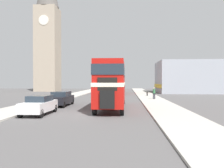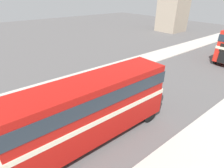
{
  "view_description": "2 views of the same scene",
  "coord_description": "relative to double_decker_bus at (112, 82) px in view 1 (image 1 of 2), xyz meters",
  "views": [
    {
      "loc": [
        3.12,
        -17.04,
        2.63
      ],
      "look_at": [
        1.72,
        4.03,
        2.36
      ],
      "focal_mm": 35.0,
      "sensor_mm": 36.0,
      "label": 1
    },
    {
      "loc": [
        9.34,
        -0.44,
        8.7
      ],
      "look_at": [
        0.0,
        6.83,
        2.47
      ],
      "focal_mm": 28.0,
      "sensor_mm": 36.0,
      "label": 2
    }
  ],
  "objects": [
    {
      "name": "car_parked_mid",
      "position": [
        -5.57,
        1.77,
        -1.8
      ],
      "size": [
        1.8,
        4.42,
        1.52
      ],
      "color": "black",
      "rests_on": "ground_plane"
    },
    {
      "name": "ground_plane",
      "position": [
        -1.72,
        -4.01,
        -2.59
      ],
      "size": [
        120.0,
        120.0,
        0.0
      ],
      "primitive_type": "plane",
      "color": "#565454"
    },
    {
      "name": "pedestrian_walking",
      "position": [
        5.29,
        9.98,
        -1.54
      ],
      "size": [
        0.33,
        0.33,
        1.65
      ],
      "color": "#282833",
      "rests_on": "sidewalk_right"
    },
    {
      "name": "bus_distant",
      "position": [
        -0.42,
        24.86,
        0.09
      ],
      "size": [
        2.51,
        10.4,
        4.5
      ],
      "color": "red",
      "rests_on": "ground_plane"
    },
    {
      "name": "shop_building_block",
      "position": [
        18.89,
        29.57,
        0.96
      ],
      "size": [
        20.7,
        11.28,
        7.1
      ],
      "color": "#999EA8",
      "rests_on": "ground_plane"
    },
    {
      "name": "car_parked_near",
      "position": [
        -5.46,
        -4.31,
        -1.82
      ],
      "size": [
        1.7,
        3.99,
        1.5
      ],
      "color": "white",
      "rests_on": "ground_plane"
    },
    {
      "name": "sidewalk_right",
      "position": [
        5.03,
        -4.01,
        -2.53
      ],
      "size": [
        3.5,
        120.0,
        0.12
      ],
      "color": "#B7B2A8",
      "rests_on": "ground_plane"
    },
    {
      "name": "bicycle_on_pavement",
      "position": [
        4.96,
        16.78,
        -2.11
      ],
      "size": [
        0.05,
        1.76,
        0.78
      ],
      "color": "black",
      "rests_on": "sidewalk_right"
    },
    {
      "name": "church_tower",
      "position": [
        -19.26,
        35.11,
        15.09
      ],
      "size": [
        5.85,
        5.85,
        34.57
      ],
      "color": "tan",
      "rests_on": "ground_plane"
    },
    {
      "name": "sidewalk_left",
      "position": [
        -8.47,
        -4.01,
        -2.53
      ],
      "size": [
        3.5,
        120.0,
        0.12
      ],
      "color": "#B7B2A8",
      "rests_on": "ground_plane"
    },
    {
      "name": "double_decker_bus",
      "position": [
        0.0,
        0.0,
        0.0
      ],
      "size": [
        2.44,
        10.6,
        4.34
      ],
      "color": "#B2140F",
      "rests_on": "ground_plane"
    }
  ]
}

